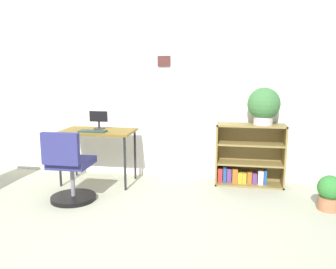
% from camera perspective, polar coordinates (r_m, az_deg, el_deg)
% --- Properties ---
extents(ground_plane, '(6.24, 6.24, 0.00)m').
position_cam_1_polar(ground_plane, '(3.22, -13.04, -17.43)').
color(ground_plane, '#A0A58B').
extents(wall_back, '(5.20, 0.12, 2.51)m').
position_cam_1_polar(wall_back, '(4.90, -3.75, 7.67)').
color(wall_back, silver).
rests_on(wall_back, ground_plane).
extents(desk, '(0.96, 0.55, 0.72)m').
position_cam_1_polar(desk, '(4.67, -11.46, -0.07)').
color(desk, brown).
rests_on(desk, ground_plane).
extents(monitor, '(0.25, 0.15, 0.24)m').
position_cam_1_polar(monitor, '(4.74, -11.31, 2.43)').
color(monitor, '#262628').
rests_on(monitor, desk).
extents(keyboard, '(0.35, 0.14, 0.02)m').
position_cam_1_polar(keyboard, '(4.54, -12.27, 0.52)').
color(keyboard, '#203631').
rests_on(keyboard, desk).
extents(office_chair, '(0.52, 0.55, 0.84)m').
position_cam_1_polar(office_chair, '(4.11, -15.85, -5.92)').
color(office_chair, black).
rests_on(office_chair, ground_plane).
extents(bookshelf_low, '(0.88, 0.30, 0.81)m').
position_cam_1_polar(bookshelf_low, '(4.71, 13.02, -3.73)').
color(bookshelf_low, olive).
rests_on(bookshelf_low, ground_plane).
extents(potted_plant_on_shelf, '(0.41, 0.41, 0.47)m').
position_cam_1_polar(potted_plant_on_shelf, '(4.54, 15.45, 4.67)').
color(potted_plant_on_shelf, '#B7B2A8').
rests_on(potted_plant_on_shelf, bookshelf_low).
extents(potted_plant_floor, '(0.27, 0.27, 0.39)m').
position_cam_1_polar(potted_plant_floor, '(4.17, 25.02, -8.57)').
color(potted_plant_floor, '#9E6642').
rests_on(potted_plant_floor, ground_plane).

